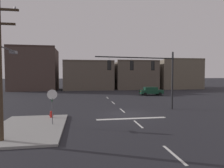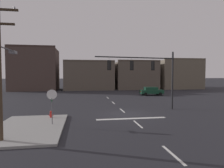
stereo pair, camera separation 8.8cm
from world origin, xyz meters
The scene contains 10 objects.
ground_plane centered at (0.00, 0.00, 0.00)m, with size 400.00×400.00×0.00m, color #232328.
sidewalk_near_corner centered at (-8.30, -4.00, 0.07)m, with size 5.00×8.00×0.15m, color gray.
stop_bar_paint centered at (0.00, -2.00, 0.00)m, with size 6.40×0.50×0.01m, color silver.
lane_centreline centered at (0.00, 2.00, 0.00)m, with size 0.16×26.40×0.01m.
signal_mast_near_side centered at (2.85, 1.59, 4.49)m, with size 9.04×1.16×6.60m.
stop_sign centered at (-6.70, -3.53, 2.14)m, with size 0.76×0.64×2.83m.
car_lot_nearside centered at (8.88, 16.64, 0.86)m, with size 4.51×2.04×1.61m.
utility_pole centered at (-9.10, -6.67, 4.53)m, with size 2.20×2.82×8.24m.
fire_hydrant centered at (-7.15, -1.09, 0.33)m, with size 0.40×0.30×0.75m.
building_row centered at (4.80, 34.92, 4.12)m, with size 51.01×12.77×11.01m.
Camera 1 is at (-4.54, -18.73, 3.95)m, focal length 30.86 mm.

